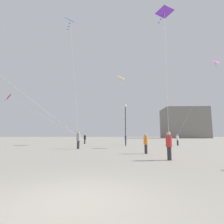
{
  "coord_description": "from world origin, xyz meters",
  "views": [
    {
      "loc": [
        1.01,
        -4.07,
        1.46
      ],
      "look_at": [
        0.0,
        20.6,
        4.72
      ],
      "focal_mm": 28.27,
      "sensor_mm": 36.0,
      "label": 1
    }
  ],
  "objects": [
    {
      "name": "kite_amber_delta",
      "position": [
        1.42,
        23.74,
        10.7
      ],
      "size": [
        1.59,
        2.23,
        9.86
      ],
      "color": "yellow"
    },
    {
      "name": "person_in_black",
      "position": [
        -4.93,
        26.43,
        0.92
      ],
      "size": [
        0.37,
        0.37,
        1.68
      ],
      "rotation": [
        0.0,
        0.0,
        2.88
      ],
      "color": "#2D2D33",
      "rests_on": "ground_plane"
    },
    {
      "name": "ground_plane",
      "position": [
        0.0,
        0.0,
        0.0
      ],
      "size": [
        300.0,
        300.0,
        0.0
      ],
      "primitive_type": "plane",
      "color": "#9E9689"
    },
    {
      "name": "kite_violet_delta",
      "position": [
        4.2,
        7.36,
        9.72
      ],
      "size": [
        1.02,
        0.98,
        8.98
      ],
      "color": "purple"
    },
    {
      "name": "kite_cobalt_delta",
      "position": [
        -3.15,
        9.88,
        10.97
      ],
      "size": [
        1.17,
        5.93,
        10.21
      ],
      "color": "blue"
    },
    {
      "name": "lamppost_east",
      "position": [
        1.86,
        19.96,
        3.74
      ],
      "size": [
        0.36,
        0.36,
        5.69
      ],
      "color": "#2D2D30",
      "rests_on": "ground_plane"
    },
    {
      "name": "person_in_red",
      "position": [
        3.97,
        6.71,
        0.91
      ],
      "size": [
        0.36,
        0.36,
        1.66
      ],
      "rotation": [
        0.0,
        0.0,
        4.97
      ],
      "color": "#2D2D33",
      "rests_on": "ground_plane"
    },
    {
      "name": "kite_crimson_delta",
      "position": [
        -13.41,
        18.18,
        6.43
      ],
      "size": [
        10.81,
        3.79,
        5.65
      ],
      "color": "red"
    },
    {
      "name": "person_in_blue",
      "position": [
        2.05,
        25.07,
        0.86
      ],
      "size": [
        0.34,
        0.34,
        1.57
      ],
      "rotation": [
        0.0,
        0.0,
        3.31
      ],
      "color": "#2D2D33",
      "rests_on": "ground_plane"
    },
    {
      "name": "building_left_hall",
      "position": [
        35.0,
        90.44,
        7.78
      ],
      "size": [
        20.98,
        16.97,
        15.56
      ],
      "color": "gray",
      "rests_on": "ground_plane"
    },
    {
      "name": "person_in_white",
      "position": [
        9.45,
        22.1,
        0.9
      ],
      "size": [
        0.36,
        0.36,
        1.63
      ],
      "rotation": [
        0.0,
        0.0,
        0.73
      ],
      "color": "#2D2D33",
      "rests_on": "ground_plane"
    },
    {
      "name": "person_in_orange",
      "position": [
        3.13,
        10.33,
        0.86
      ],
      "size": [
        0.34,
        0.34,
        1.58
      ],
      "rotation": [
        0.0,
        0.0,
        4.86
      ],
      "color": "#2D2D33",
      "rests_on": "ground_plane"
    },
    {
      "name": "person_in_grey",
      "position": [
        -3.42,
        15.04,
        1.02
      ],
      "size": [
        0.41,
        0.41,
        1.86
      ],
      "rotation": [
        0.0,
        0.0,
        2.67
      ],
      "color": "#2D2D33",
      "rests_on": "ground_plane"
    },
    {
      "name": "kite_magenta_delta",
      "position": [
        13.74,
        18.79,
        11.03
      ],
      "size": [
        5.12,
        4.0,
        10.28
      ],
      "color": "#D12899"
    }
  ]
}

